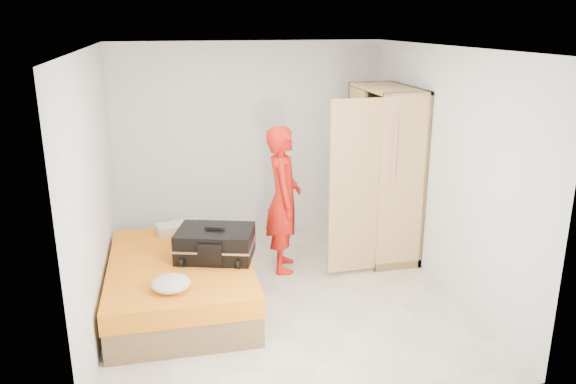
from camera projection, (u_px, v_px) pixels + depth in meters
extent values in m
plane|color=beige|center=(280.00, 294.00, 6.09)|extent=(4.00, 4.00, 0.00)
plane|color=white|center=(279.00, 48.00, 5.33)|extent=(4.00, 4.00, 0.00)
cube|color=white|center=(250.00, 140.00, 7.58)|extent=(3.60, 0.02, 2.60)
cube|color=white|center=(339.00, 256.00, 3.85)|extent=(3.60, 0.02, 2.60)
cube|color=white|center=(95.00, 190.00, 5.34)|extent=(0.02, 4.00, 2.60)
cube|color=white|center=(442.00, 169.00, 6.09)|extent=(0.02, 4.00, 2.60)
cube|color=olive|center=(182.00, 291.00, 5.84)|extent=(1.40, 2.00, 0.30)
cube|color=orange|center=(180.00, 269.00, 5.76)|extent=(1.42, 2.02, 0.20)
cube|color=tan|center=(404.00, 171.00, 6.99)|extent=(0.04, 1.20, 2.10)
cube|color=tan|center=(403.00, 185.00, 6.40)|extent=(0.58, 0.04, 2.10)
cube|color=tan|center=(367.00, 161.00, 7.48)|extent=(0.58, 0.04, 2.10)
cube|color=tan|center=(388.00, 88.00, 6.63)|extent=(0.58, 1.20, 0.04)
cube|color=tan|center=(380.00, 247.00, 7.23)|extent=(0.58, 1.20, 0.10)
cube|color=tan|center=(355.00, 167.00, 7.16)|extent=(0.04, 0.59, 2.00)
cube|color=tan|center=(354.00, 188.00, 6.28)|extent=(0.59, 0.08, 2.00)
cylinder|color=#B2B2B7|center=(387.00, 102.00, 6.68)|extent=(0.02, 1.10, 0.02)
imported|color=red|center=(283.00, 199.00, 6.49)|extent=(0.52, 0.69, 1.72)
cube|color=black|center=(215.00, 243.00, 5.77)|extent=(0.89, 0.74, 0.30)
cube|color=black|center=(215.00, 228.00, 5.72)|extent=(0.20, 0.11, 0.03)
ellipsoid|color=beige|center=(171.00, 284.00, 5.08)|extent=(0.35, 0.35, 0.13)
cube|color=beige|center=(179.00, 227.00, 6.52)|extent=(0.54, 0.36, 0.09)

